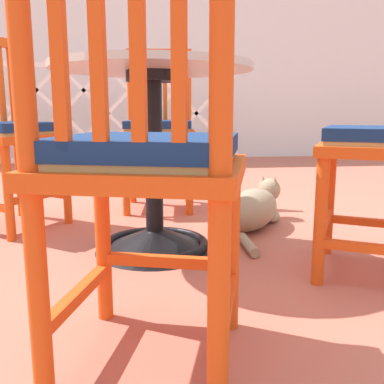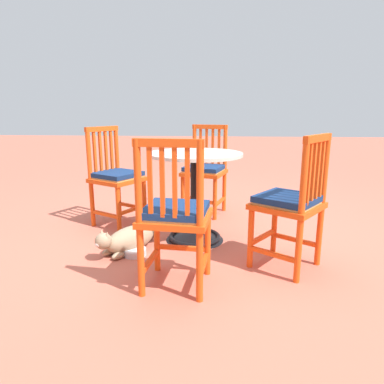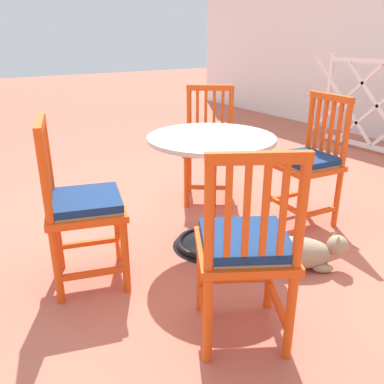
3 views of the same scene
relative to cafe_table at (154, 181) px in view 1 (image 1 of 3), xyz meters
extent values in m
plane|color=#BC604C|center=(-0.11, -0.02, -0.28)|extent=(24.00, 24.00, 0.00)
cube|color=white|center=(-0.11, 3.59, 1.12)|extent=(10.00, 0.20, 2.80)
cylinder|color=white|center=(0.78, 2.87, 0.25)|extent=(0.06, 0.06, 1.07)
cube|color=white|center=(-0.36, 2.87, -0.22)|extent=(2.30, 0.04, 0.05)
cube|color=white|center=(-0.36, 2.87, 0.72)|extent=(2.30, 0.04, 0.05)
cube|color=white|center=(-1.28, 2.87, 0.25)|extent=(0.97, 0.02, 0.97)
cube|color=white|center=(-0.82, 2.87, 0.25)|extent=(0.97, 0.02, 0.97)
cube|color=white|center=(-0.36, 2.87, 0.25)|extent=(0.97, 0.02, 0.97)
cube|color=white|center=(0.10, 2.87, 0.25)|extent=(0.97, 0.02, 0.97)
cube|color=white|center=(0.55, 2.87, 0.25)|extent=(0.97, 0.02, 0.97)
cube|color=white|center=(-1.28, 2.87, 0.25)|extent=(0.97, 0.02, 0.97)
cube|color=white|center=(-0.82, 2.87, 0.25)|extent=(0.97, 0.02, 0.97)
cube|color=white|center=(-0.36, 2.87, 0.25)|extent=(0.97, 0.02, 0.97)
cube|color=white|center=(0.10, 2.87, 0.25)|extent=(0.97, 0.02, 0.97)
cube|color=white|center=(0.55, 2.87, 0.25)|extent=(0.97, 0.02, 0.97)
cone|color=black|center=(0.00, 0.00, -0.23)|extent=(0.48, 0.48, 0.10)
torus|color=black|center=(0.00, 0.00, -0.26)|extent=(0.44, 0.44, 0.04)
cylinder|color=black|center=(0.00, 0.00, 0.09)|extent=(0.07, 0.07, 0.66)
cylinder|color=black|center=(0.00, 0.00, 0.40)|extent=(0.20, 0.20, 0.04)
cylinder|color=beige|center=(0.00, 0.00, 0.43)|extent=(0.76, 0.76, 0.02)
cylinder|color=#E04C14|center=(-0.16, -0.56, -0.06)|extent=(0.04, 0.04, 0.45)
cylinder|color=#E04C14|center=(0.17, -0.66, -0.06)|extent=(0.04, 0.04, 0.45)
cylinder|color=#E04C14|center=(-0.25, -0.89, 0.17)|extent=(0.04, 0.04, 0.91)
cylinder|color=#E04C14|center=(0.08, -0.98, 0.17)|extent=(0.04, 0.04, 0.91)
cube|color=#E04C14|center=(-0.20, -0.72, -0.14)|extent=(0.12, 0.33, 0.03)
cube|color=#E04C14|center=(0.12, -0.82, -0.14)|extent=(0.12, 0.33, 0.03)
cube|color=#E04C14|center=(0.01, -0.61, -0.11)|extent=(0.33, 0.12, 0.03)
cube|color=#E04C14|center=(-0.04, -0.77, 0.15)|extent=(0.50, 0.50, 0.04)
cube|color=tan|center=(-0.04, -0.77, 0.17)|extent=(0.43, 0.43, 0.02)
cube|color=#E04C14|center=(-0.19, -0.91, 0.40)|extent=(0.03, 0.03, 0.39)
cube|color=#E04C14|center=(-0.12, -0.93, 0.40)|extent=(0.03, 0.03, 0.39)
cube|color=#E04C14|center=(-0.06, -0.94, 0.40)|extent=(0.03, 0.03, 0.39)
cube|color=#E04C14|center=(0.01, -0.96, 0.40)|extent=(0.03, 0.03, 0.39)
cube|color=navy|center=(-0.04, -0.77, 0.20)|extent=(0.45, 0.45, 0.04)
cylinder|color=#E04C14|center=(0.51, -0.41, -0.06)|extent=(0.04, 0.04, 0.45)
cylinder|color=#E04C14|center=(0.68, -0.12, -0.06)|extent=(0.04, 0.04, 0.45)
cube|color=#E04C14|center=(0.66, -0.50, -0.14)|extent=(0.31, 0.19, 0.03)
cube|color=#E04C14|center=(0.82, -0.20, -0.14)|extent=(0.31, 0.19, 0.03)
cube|color=#E04C14|center=(0.59, -0.26, -0.11)|extent=(0.19, 0.31, 0.03)
cube|color=#E04C14|center=(0.74, -0.35, 0.15)|extent=(0.54, 0.54, 0.04)
cube|color=tan|center=(0.74, -0.35, 0.17)|extent=(0.48, 0.48, 0.02)
cube|color=navy|center=(0.74, -0.35, 0.20)|extent=(0.49, 0.49, 0.04)
cylinder|color=#E04C14|center=(0.21, 0.58, -0.06)|extent=(0.04, 0.04, 0.45)
cylinder|color=#E04C14|center=(-0.13, 0.61, -0.06)|extent=(0.04, 0.04, 0.45)
cylinder|color=#E04C14|center=(0.24, 0.92, 0.17)|extent=(0.04, 0.04, 0.91)
cylinder|color=#E04C14|center=(-0.10, 0.95, 0.17)|extent=(0.04, 0.04, 0.91)
cube|color=#E04C14|center=(0.23, 0.75, -0.14)|extent=(0.06, 0.34, 0.03)
cube|color=#E04C14|center=(-0.11, 0.78, -0.14)|extent=(0.06, 0.34, 0.03)
cube|color=#E04C14|center=(0.04, 0.60, -0.11)|extent=(0.34, 0.06, 0.03)
cube|color=#E04C14|center=(0.06, 0.77, 0.15)|extent=(0.44, 0.44, 0.04)
cube|color=tan|center=(0.06, 0.77, 0.17)|extent=(0.38, 0.38, 0.02)
cube|color=#E04C14|center=(0.17, 0.93, 0.40)|extent=(0.03, 0.02, 0.39)
cube|color=#E04C14|center=(0.11, 0.93, 0.40)|extent=(0.03, 0.02, 0.39)
cube|color=#E04C14|center=(0.04, 0.94, 0.40)|extent=(0.03, 0.02, 0.39)
cube|color=#E04C14|center=(-0.03, 0.95, 0.40)|extent=(0.03, 0.02, 0.39)
cube|color=#E04C14|center=(0.07, 0.94, 0.61)|extent=(0.38, 0.07, 0.04)
cube|color=navy|center=(0.06, 0.77, 0.20)|extent=(0.39, 0.39, 0.04)
cylinder|color=#E04C14|center=(-0.42, 0.48, -0.06)|extent=(0.04, 0.04, 0.45)
cylinder|color=#E04C14|center=(-0.62, 0.21, -0.06)|extent=(0.04, 0.04, 0.45)
cylinder|color=#E04C14|center=(-0.69, 0.68, 0.17)|extent=(0.04, 0.04, 0.91)
cube|color=#E04C14|center=(-0.55, 0.58, -0.14)|extent=(0.29, 0.22, 0.03)
cube|color=#E04C14|center=(-0.52, 0.35, -0.11)|extent=(0.22, 0.29, 0.03)
cube|color=#E04C14|center=(-0.65, 0.45, 0.15)|extent=(0.56, 0.56, 0.04)
cube|color=tan|center=(-0.65, 0.45, 0.17)|extent=(0.49, 0.49, 0.02)
cube|color=#E04C14|center=(-0.73, 0.63, 0.40)|extent=(0.03, 0.03, 0.39)
cube|color=navy|center=(-0.65, 0.45, 0.20)|extent=(0.50, 0.50, 0.04)
ellipsoid|color=#9E896B|center=(0.47, 0.27, -0.19)|extent=(0.42, 0.47, 0.19)
ellipsoid|color=silver|center=(0.53, 0.35, -0.20)|extent=(0.23, 0.23, 0.14)
sphere|color=#9E896B|center=(0.62, 0.47, -0.13)|extent=(0.12, 0.12, 0.12)
ellipsoid|color=silver|center=(0.64, 0.50, -0.15)|extent=(0.07, 0.07, 0.04)
cone|color=#9E896B|center=(0.58, 0.48, -0.08)|extent=(0.04, 0.04, 0.04)
cone|color=#9E896B|center=(0.64, 0.44, -0.08)|extent=(0.04, 0.04, 0.04)
ellipsoid|color=#9E896B|center=(0.52, 0.43, -0.26)|extent=(0.11, 0.13, 0.05)
ellipsoid|color=#9E896B|center=(0.61, 0.37, -0.26)|extent=(0.11, 0.13, 0.05)
cylinder|color=#9E896B|center=(0.38, -0.04, -0.26)|extent=(0.04, 0.22, 0.04)
cylinder|color=silver|center=(0.42, 0.35, -0.26)|extent=(0.17, 0.17, 0.05)
camera|label=1|loc=(-0.06, -1.67, 0.27)|focal=40.11mm
camera|label=2|loc=(-0.20, 2.71, 0.77)|focal=32.27mm
camera|label=3|loc=(1.89, -1.35, 1.01)|focal=37.72mm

